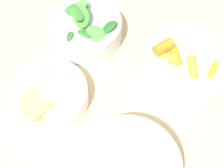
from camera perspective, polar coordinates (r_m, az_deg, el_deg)
The scene contains 5 objects.
ground_plane at distance 1.38m, azimuth 1.74°, elevation -13.84°, with size 10.00×10.00×0.00m, color gray.
dining_table at distance 0.78m, azimuth 2.97°, elevation -0.94°, with size 1.10×0.83×0.77m.
bowl_carrots at distance 0.65m, azimuth 13.40°, elevation 3.45°, with size 0.19×0.19×0.07m.
bowl_greens at distance 0.69m, azimuth -4.80°, elevation 10.24°, with size 0.16×0.16×0.10m.
bowl_cookies at distance 0.62m, azimuth -11.30°, elevation -1.89°, with size 0.15×0.15×0.05m.
Camera 1 is at (0.34, 0.16, 1.33)m, focal length 50.00 mm.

